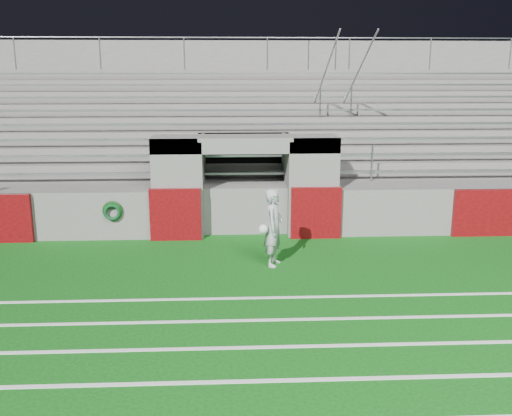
{
  "coord_description": "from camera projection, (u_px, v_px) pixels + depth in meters",
  "views": [
    {
      "loc": [
        -0.41,
        -11.19,
        4.26
      ],
      "look_at": [
        0.2,
        1.8,
        1.1
      ],
      "focal_mm": 40.0,
      "sensor_mm": 36.0,
      "label": 1
    }
  ],
  "objects": [
    {
      "name": "ground",
      "position": [
        250.0,
        280.0,
        11.88
      ],
      "size": [
        90.0,
        90.0,
        0.0
      ],
      "primitive_type": "plane",
      "color": "#0D4E10",
      "rests_on": "ground"
    },
    {
      "name": "hose_coil",
      "position": [
        112.0,
        211.0,
        14.39
      ],
      "size": [
        0.51,
        0.14,
        0.51
      ],
      "color": "#0C3F0F",
      "rests_on": "ground"
    },
    {
      "name": "stadium_structure",
      "position": [
        242.0,
        154.0,
        19.27
      ],
      "size": [
        26.0,
        8.48,
        5.42
      ],
      "color": "#65625F",
      "rests_on": "ground"
    },
    {
      "name": "goalkeeper_with_ball",
      "position": [
        274.0,
        227.0,
        12.58
      ],
      "size": [
        0.65,
        0.73,
        1.74
      ],
      "color": "#ABAFB5",
      "rests_on": "ground"
    }
  ]
}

